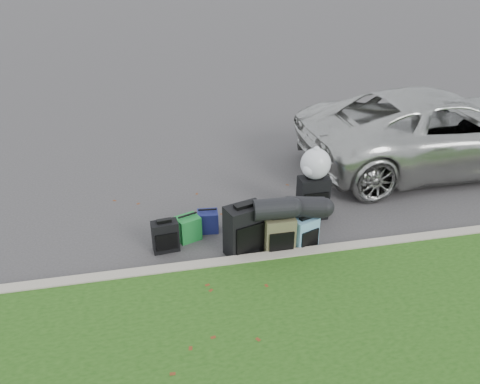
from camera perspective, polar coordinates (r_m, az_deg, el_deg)
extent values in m
plane|color=#383535|center=(7.52, 1.06, -4.34)|extent=(120.00, 120.00, 0.00)
cube|color=#9E937F|center=(6.67, 3.00, -8.26)|extent=(120.00, 0.18, 0.15)
imported|color=#B7B7B2|center=(10.14, 23.12, 6.96)|extent=(5.55, 2.59, 1.53)
cube|color=black|center=(6.95, -9.08, -5.36)|extent=(0.40, 0.25, 0.48)
cube|color=black|center=(6.71, 0.54, -4.71)|extent=(0.61, 0.47, 0.78)
cube|color=#48462C|center=(6.78, 4.77, -5.33)|extent=(0.44, 0.27, 0.60)
cube|color=teal|center=(6.93, 7.90, -5.10)|extent=(0.42, 0.33, 0.52)
cube|color=black|center=(7.71, 8.86, -0.70)|extent=(0.49, 0.29, 0.72)
cube|color=#1B7B30|center=(7.18, -6.33, -4.40)|extent=(0.41, 0.37, 0.38)
cube|color=navy|center=(7.37, -3.94, -3.58)|extent=(0.34, 0.28, 0.34)
cylinder|color=black|center=(6.53, 4.09, -2.07)|extent=(0.58, 0.33, 0.30)
cylinder|color=black|center=(6.77, 7.94, -1.84)|extent=(0.61, 0.43, 0.31)
sphere|color=silver|center=(7.46, 9.20, 3.42)|extent=(0.48, 0.48, 0.48)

